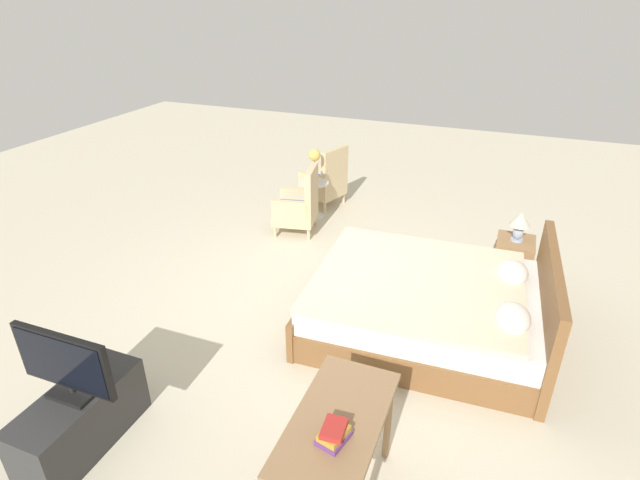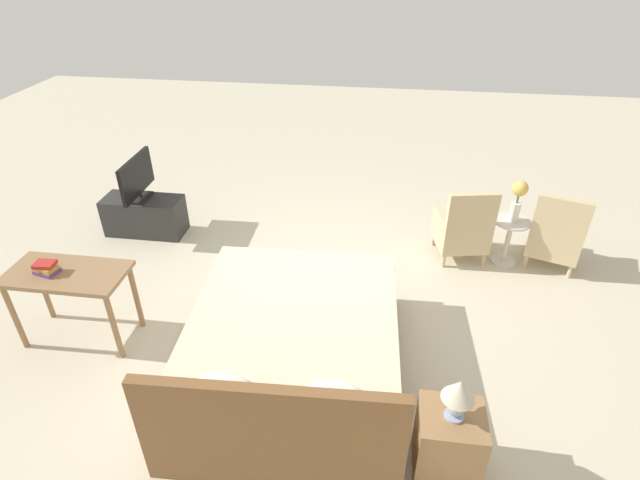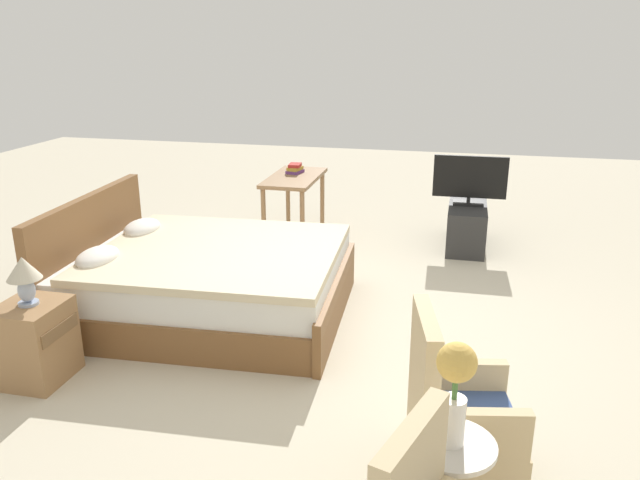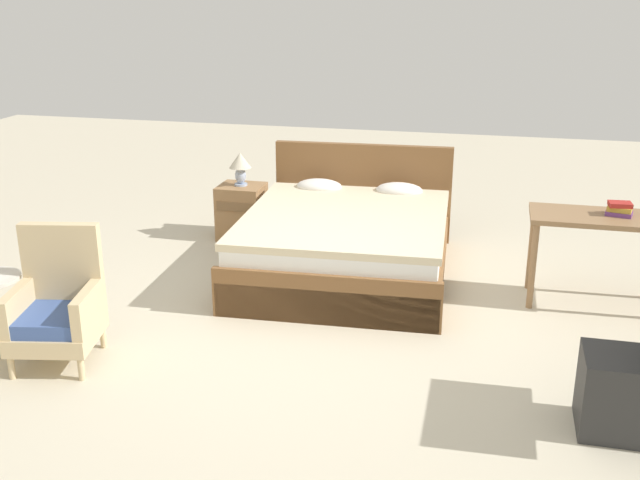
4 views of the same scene
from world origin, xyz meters
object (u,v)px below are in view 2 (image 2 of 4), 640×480
at_px(bed, 293,350).
at_px(flower_vase, 518,197).
at_px(nightstand, 448,442).
at_px(book_stack, 46,268).
at_px(vanity_desk, 69,282).
at_px(armchair_by_window_left, 555,236).
at_px(table_lamp, 459,394).
at_px(tv_flatscreen, 137,178).
at_px(armchair_by_window_right, 463,230).
at_px(tv_stand, 145,216).
at_px(side_table, 509,236).

relative_size(bed, flower_vase, 4.70).
xyz_separation_m(nightstand, book_stack, (3.41, -0.88, 0.52)).
xyz_separation_m(bed, vanity_desk, (2.04, -0.21, 0.33)).
height_order(armchair_by_window_left, flower_vase, flower_vase).
bearing_deg(book_stack, armchair_by_window_left, -158.58).
xyz_separation_m(nightstand, table_lamp, (-0.00, 0.00, 0.49)).
xyz_separation_m(table_lamp, tv_flatscreen, (3.49, -2.79, -0.02)).
xyz_separation_m(armchair_by_window_right, table_lamp, (0.36, 2.75, 0.39)).
height_order(bed, tv_flatscreen, tv_flatscreen).
height_order(nightstand, book_stack, book_stack).
distance_m(armchair_by_window_left, tv_stand, 4.85).
distance_m(armchair_by_window_right, tv_stand, 3.85).
bearing_deg(tv_flatscreen, armchair_by_window_left, 179.53).
height_order(armchair_by_window_right, table_lamp, armchair_by_window_right).
bearing_deg(table_lamp, side_table, -107.49).
relative_size(tv_flatscreen, book_stack, 3.51).
relative_size(bed, armchair_by_window_left, 2.44).
distance_m(flower_vase, tv_flatscreen, 4.36).
relative_size(armchair_by_window_left, side_table, 1.67).
height_order(flower_vase, nightstand, flower_vase).
distance_m(table_lamp, tv_flatscreen, 4.47).
height_order(bed, nightstand, bed).
xyz_separation_m(side_table, vanity_desk, (4.12, 1.82, 0.28)).
bearing_deg(tv_flatscreen, tv_stand, -179.42).
xyz_separation_m(side_table, flower_vase, (0.00, 0.00, 0.50)).
distance_m(tv_stand, vanity_desk, 1.93).
relative_size(side_table, table_lamp, 1.67).
bearing_deg(side_table, nightstand, 72.50).
xyz_separation_m(bed, table_lamp, (-1.22, 0.70, 0.46)).
relative_size(side_table, tv_stand, 0.57).
height_order(tv_stand, vanity_desk, vanity_desk).
xyz_separation_m(flower_vase, book_stack, (4.27, 1.85, -0.05)).
relative_size(side_table, flower_vase, 1.15).
bearing_deg(armchair_by_window_right, flower_vase, 177.90).
relative_size(bed, armchair_by_window_right, 2.44).
height_order(armchair_by_window_right, tv_flatscreen, tv_flatscreen).
bearing_deg(book_stack, tv_flatscreen, -87.48).
height_order(armchair_by_window_right, nightstand, armchair_by_window_right).
bearing_deg(book_stack, bed, 175.26).
height_order(bed, tv_stand, bed).
relative_size(table_lamp, book_stack, 1.50).
bearing_deg(vanity_desk, nightstand, 164.41).
bearing_deg(book_stack, nightstand, 165.54).
height_order(side_table, nightstand, side_table).
xyz_separation_m(flower_vase, table_lamp, (0.86, 2.73, -0.08)).
xyz_separation_m(side_table, tv_stand, (4.35, -0.06, -0.11)).
relative_size(armchair_by_window_right, tv_flatscreen, 1.19).
height_order(armchair_by_window_left, tv_flatscreen, tv_flatscreen).
bearing_deg(side_table, flower_vase, 0.00).
bearing_deg(flower_vase, tv_flatscreen, -0.79).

